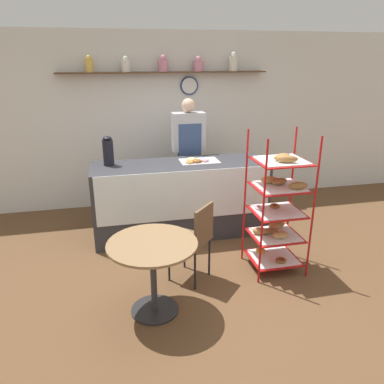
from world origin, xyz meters
TOP-DOWN VIEW (x-y plane):
  - ground_plane at (0.00, 0.00)m, footprint 14.00×14.00m
  - back_wall at (0.00, 2.37)m, footprint 10.00×0.30m
  - display_counter at (0.00, 1.09)m, footprint 2.32×0.73m
  - pastry_rack at (0.87, -0.06)m, footprint 0.59×0.54m
  - person_worker at (0.24, 1.69)m, footprint 0.47×0.23m
  - cafe_table at (-0.58, -0.55)m, footprint 0.83×0.83m
  - cafe_chair at (-0.07, -0.12)m, footprint 0.54×0.54m
  - coffee_carafe at (-0.91, 1.21)m, footprint 0.14×0.14m
  - donut_tray_counter at (0.23, 1.11)m, footprint 0.51×0.34m

SIDE VIEW (x-z plane):
  - ground_plane at x=0.00m, z-range 0.00..0.00m
  - display_counter at x=0.00m, z-range 0.00..1.00m
  - cafe_chair at x=-0.07m, z-range 0.10..0.99m
  - cafe_table at x=-0.58m, z-range 0.19..0.93m
  - pastry_rack at x=0.87m, z-range -0.06..1.53m
  - person_worker at x=0.24m, z-range 0.08..1.85m
  - donut_tray_counter at x=0.23m, z-range 0.99..1.04m
  - coffee_carafe at x=-0.91m, z-range 0.99..1.37m
  - back_wall at x=0.00m, z-range 0.02..2.72m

